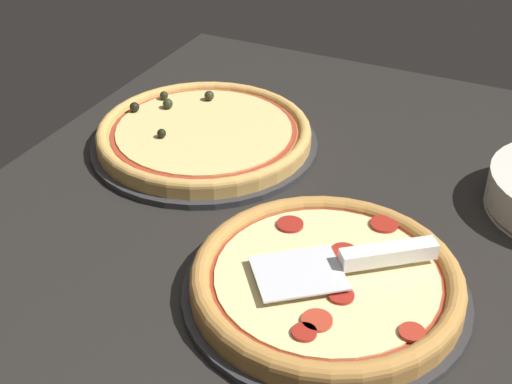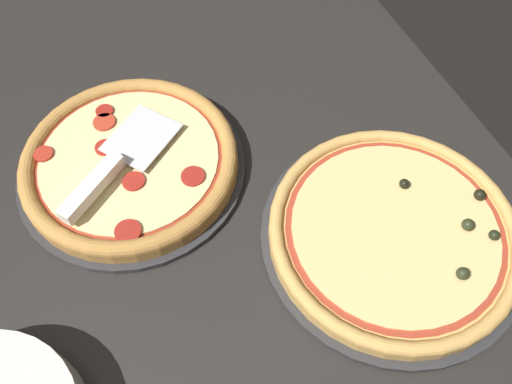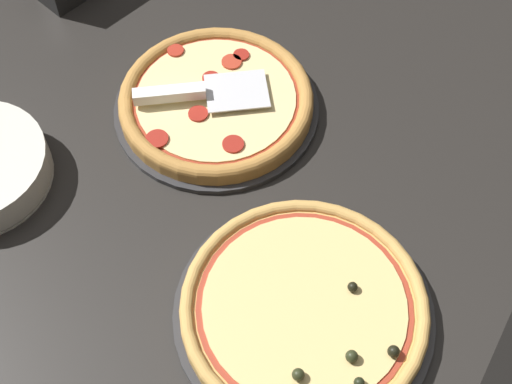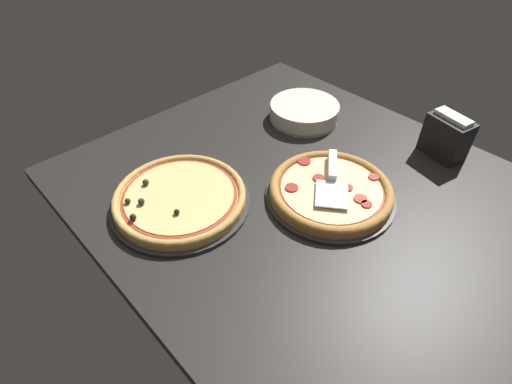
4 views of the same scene
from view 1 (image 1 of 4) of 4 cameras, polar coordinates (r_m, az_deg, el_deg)
name	(u,v)px [view 1 (image 1 of 4)]	position (r cm, az deg, el deg)	size (l,w,h in cm)	color
ground_plane	(328,269)	(93.17, 5.82, -6.12)	(122.19, 106.31, 3.60)	black
pizza_pan_front	(325,292)	(86.15, 5.58, -8.00)	(34.37, 34.37, 1.00)	#2D2D30
pizza_front	(326,279)	(84.81, 5.65, -6.96)	(32.31, 32.31, 3.14)	#B77F3D
pizza_pan_back	(205,143)	(115.26, -4.13, 3.89)	(36.41, 36.41, 1.00)	#2D2D30
pizza_back	(204,133)	(114.33, -4.18, 4.75)	(34.22, 34.22, 3.94)	tan
serving_spatula	(364,259)	(84.53, 8.61, -5.32)	(17.72, 20.44, 2.00)	silver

